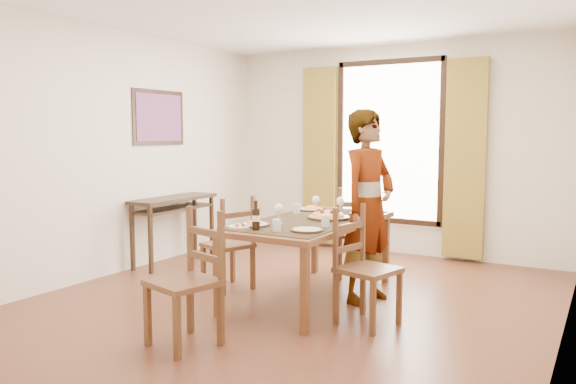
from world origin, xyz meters
The scene contains 22 objects.
ground centered at (0.00, 0.00, 0.00)m, with size 5.00×5.00×0.00m, color #462215.
room_shell centered at (0.00, 0.13, 1.54)m, with size 4.60×5.10×2.74m.
console_table centered at (-2.03, 0.60, 0.68)m, with size 0.38×1.20×0.80m.
dining_table centered at (0.09, 0.12, 0.69)m, with size 0.96×1.91×0.76m.
chair_west centered at (-0.75, -0.02, 0.44)m, with size 0.53×0.53×0.94m.
chair_north centered at (0.16, 1.07, 0.46)m, with size 0.58×0.58×1.00m.
chair_south centered at (-0.14, -1.38, 0.47)m, with size 0.54×0.54×1.00m.
chair_east centered at (0.81, -0.30, 0.45)m, with size 0.52×0.52×0.97m.
man centered at (0.58, 0.32, 0.89)m, with size 0.57×0.73×1.78m, color gray.
plate_sw centered at (-0.17, -0.45, 0.78)m, with size 0.27×0.27×0.05m, color silver, non-canonical shape.
plate_se centered at (0.36, -0.46, 0.78)m, with size 0.27×0.27×0.05m, color silver, non-canonical shape.
plate_nw centered at (-0.20, 0.68, 0.78)m, with size 0.27×0.27×0.05m, color silver, non-canonical shape.
plate_ne centered at (0.38, 0.66, 0.78)m, with size 0.27×0.27×0.05m, color silver, non-canonical shape.
pasta_platter centered at (0.21, 0.24, 0.81)m, with size 0.40×0.40×0.10m, color #D3471B, non-canonical shape.
caprese_plate centered at (-0.23, -0.59, 0.78)m, with size 0.20×0.20×0.04m, color silver, non-canonical shape.
wine_glass_a centered at (-0.05, -0.24, 0.85)m, with size 0.08×0.08×0.18m, color white, non-canonical shape.
wine_glass_b centered at (0.20, 0.54, 0.85)m, with size 0.08×0.08×0.18m, color white, non-canonical shape.
wine_glass_c centered at (-0.05, 0.49, 0.85)m, with size 0.08×0.08×0.18m, color white, non-canonical shape.
tumbler_a centered at (0.39, -0.18, 0.81)m, with size 0.07×0.07×0.10m, color silver.
tumbler_b centered at (-0.23, 0.41, 0.81)m, with size 0.07×0.07×0.10m, color silver.
tumbler_c centered at (0.14, -0.58, 0.81)m, with size 0.07×0.07×0.10m, color silver.
wine_bottle centered at (-0.04, -0.62, 0.88)m, with size 0.07×0.07×0.25m, color black, non-canonical shape.
Camera 1 is at (2.52, -4.50, 1.56)m, focal length 35.00 mm.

